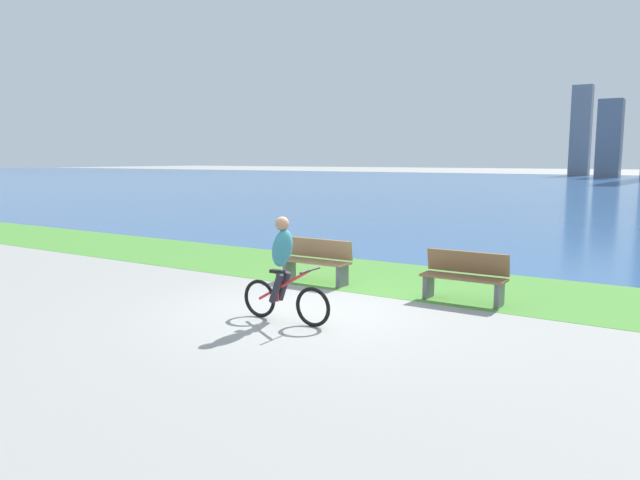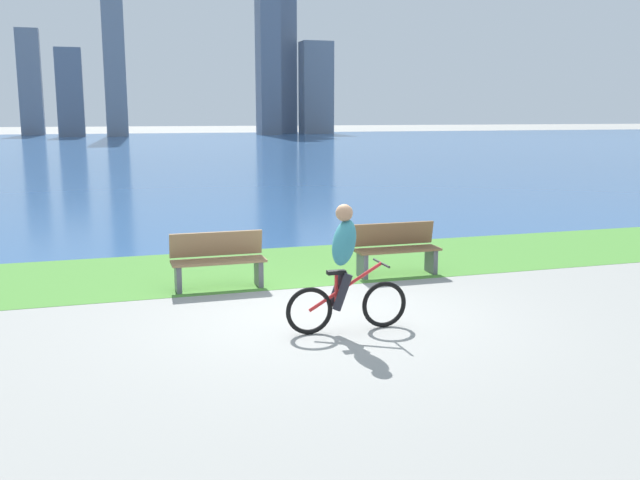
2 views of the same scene
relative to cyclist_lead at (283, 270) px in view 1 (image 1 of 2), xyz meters
The scene contains 6 objects.
ground_plane 1.08m from the cyclist_lead, 90.53° to the left, with size 300.00×300.00×0.00m, color gray.
grass_strip_bayside 4.15m from the cyclist_lead, 90.09° to the left, with size 120.00×3.44×0.01m, color #478433.
bay_water_surface 50.26m from the cyclist_lead, 90.01° to the left, with size 300.00×88.93×0.00m, color #2D568C.
cyclist_lead is the anchor object (origin of this frame).
bench_near_path 3.04m from the cyclist_lead, 113.12° to the left, with size 1.50×0.47×0.90m.
bench_far_along_path 3.43m from the cyclist_lead, 55.44° to the left, with size 1.50×0.47×0.90m.
Camera 1 is at (5.44, -8.08, 2.54)m, focal length 33.63 mm.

